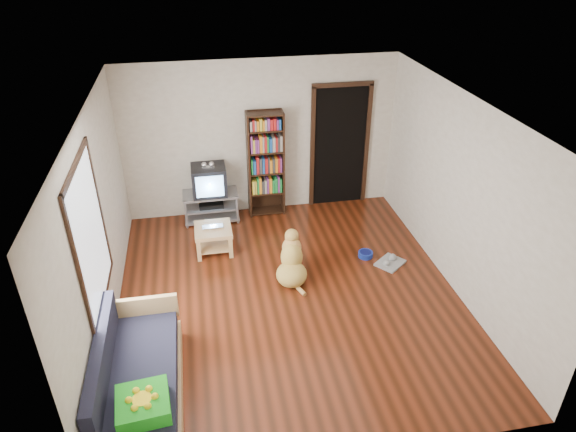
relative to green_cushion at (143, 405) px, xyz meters
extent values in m
plane|color=#5D2210|center=(1.75, 1.95, -0.50)|extent=(5.00, 5.00, 0.00)
plane|color=white|center=(1.75, 1.95, 2.10)|extent=(5.00, 5.00, 0.00)
plane|color=beige|center=(1.75, 4.45, 0.80)|extent=(4.50, 0.00, 4.50)
plane|color=beige|center=(1.75, -0.55, 0.80)|extent=(4.50, 0.00, 4.50)
plane|color=beige|center=(-0.50, 1.95, 0.80)|extent=(0.00, 5.00, 5.00)
plane|color=beige|center=(4.00, 1.95, 0.80)|extent=(0.00, 5.00, 5.00)
cube|color=green|center=(0.00, 0.00, 0.00)|extent=(0.52, 0.52, 0.16)
imported|color=silver|center=(0.83, 3.20, -0.09)|extent=(0.31, 0.20, 0.02)
cylinder|color=navy|center=(3.06, 2.64, -0.46)|extent=(0.22, 0.22, 0.08)
cube|color=gray|center=(3.36, 2.39, -0.49)|extent=(0.51, 0.50, 0.03)
cube|color=white|center=(-0.48, 1.45, 1.00)|extent=(0.02, 1.30, 1.60)
cube|color=black|center=(-0.48, 1.45, 1.82)|extent=(0.03, 1.42, 0.06)
cube|color=black|center=(-0.48, 1.45, 0.18)|extent=(0.03, 1.42, 0.06)
cube|color=black|center=(-0.48, 0.75, 1.00)|extent=(0.03, 0.06, 1.70)
cube|color=black|center=(-0.48, 2.15, 1.00)|extent=(0.03, 0.06, 1.70)
cube|color=black|center=(3.10, 4.43, 0.55)|extent=(0.90, 0.02, 2.10)
cube|color=black|center=(2.62, 4.42, 0.55)|extent=(0.07, 0.05, 2.14)
cube|color=black|center=(3.58, 4.42, 0.55)|extent=(0.07, 0.05, 2.14)
cube|color=black|center=(3.10, 4.42, 1.63)|extent=(1.03, 0.05, 0.07)
cube|color=#99999E|center=(0.85, 4.20, -0.02)|extent=(0.90, 0.45, 0.04)
cube|color=#99999E|center=(0.85, 4.20, -0.25)|extent=(0.86, 0.42, 0.03)
cube|color=#99999E|center=(0.85, 4.20, -0.44)|extent=(0.90, 0.45, 0.04)
cylinder|color=#99999E|center=(0.43, 4.00, -0.25)|extent=(0.04, 0.04, 0.50)
cylinder|color=#99999E|center=(1.27, 4.00, -0.25)|extent=(0.04, 0.04, 0.50)
cylinder|color=#99999E|center=(0.43, 4.40, -0.25)|extent=(0.04, 0.04, 0.50)
cylinder|color=#99999E|center=(1.27, 4.40, -0.25)|extent=(0.04, 0.04, 0.50)
cube|color=black|center=(0.85, 4.20, -0.20)|extent=(0.40, 0.30, 0.07)
cube|color=black|center=(0.85, 4.20, 0.24)|extent=(0.55, 0.48, 0.48)
cube|color=black|center=(0.85, 4.40, 0.24)|extent=(0.40, 0.14, 0.36)
cube|color=#8CBFF2|center=(0.85, 3.95, 0.24)|extent=(0.44, 0.02, 0.36)
cube|color=silver|center=(0.85, 4.15, 0.49)|extent=(0.20, 0.07, 0.02)
sphere|color=silver|center=(0.79, 4.15, 0.53)|extent=(0.09, 0.09, 0.09)
sphere|color=silver|center=(0.91, 4.15, 0.53)|extent=(0.09, 0.09, 0.09)
cube|color=black|center=(1.52, 4.29, 0.40)|extent=(0.03, 0.30, 1.80)
cube|color=black|center=(2.08, 4.29, 0.40)|extent=(0.03, 0.30, 1.80)
cube|color=black|center=(1.80, 4.43, 0.40)|extent=(0.60, 0.02, 1.80)
cube|color=black|center=(1.80, 4.29, -0.47)|extent=(0.56, 0.28, 0.02)
cube|color=black|center=(1.80, 4.29, -0.10)|extent=(0.56, 0.28, 0.03)
cube|color=black|center=(1.80, 4.29, 0.27)|extent=(0.56, 0.28, 0.02)
cube|color=black|center=(1.80, 4.29, 0.64)|extent=(0.56, 0.28, 0.02)
cube|color=black|center=(1.80, 4.29, 1.01)|extent=(0.56, 0.28, 0.02)
cube|color=black|center=(1.80, 4.29, 1.27)|extent=(0.56, 0.28, 0.02)
cube|color=tan|center=(-0.08, 0.55, -0.39)|extent=(0.80, 1.80, 0.22)
cube|color=#1E1E2D|center=(-0.08, 0.55, -0.17)|extent=(0.74, 1.74, 0.18)
cube|color=#1E1E2D|center=(-0.42, 0.55, 0.10)|extent=(0.12, 1.74, 0.40)
cube|color=tan|center=(-0.08, 1.41, 0.00)|extent=(0.80, 0.06, 0.30)
cube|color=#D9B26F|center=(0.83, 3.23, -0.13)|extent=(0.55, 0.55, 0.06)
cube|color=tan|center=(0.83, 3.23, -0.40)|extent=(0.45, 0.45, 0.03)
cube|color=tan|center=(0.59, 3.00, -0.33)|extent=(0.06, 0.06, 0.34)
cube|color=tan|center=(1.06, 3.00, -0.33)|extent=(0.06, 0.06, 0.34)
cube|color=tan|center=(0.59, 3.47, -0.33)|extent=(0.06, 0.06, 0.34)
cube|color=tan|center=(1.06, 3.47, -0.33)|extent=(0.06, 0.06, 0.34)
ellipsoid|color=gold|center=(1.84, 2.23, -0.37)|extent=(0.52, 0.55, 0.32)
ellipsoid|color=tan|center=(1.87, 2.39, -0.19)|extent=(0.37, 0.40, 0.42)
ellipsoid|color=tan|center=(1.89, 2.48, -0.09)|extent=(0.32, 0.29, 0.30)
ellipsoid|color=gold|center=(1.90, 2.53, 0.07)|extent=(0.24, 0.25, 0.19)
ellipsoid|color=#B49245|center=(1.92, 2.63, 0.05)|extent=(0.11, 0.18, 0.08)
sphere|color=black|center=(1.93, 2.71, 0.05)|extent=(0.04, 0.04, 0.04)
ellipsoid|color=gold|center=(1.82, 2.51, 0.07)|extent=(0.06, 0.07, 0.13)
ellipsoid|color=tan|center=(1.96, 2.48, 0.07)|extent=(0.06, 0.07, 0.13)
cylinder|color=gold|center=(1.84, 2.58, -0.33)|extent=(0.09, 0.12, 0.35)
cylinder|color=tan|center=(1.97, 2.55, -0.33)|extent=(0.09, 0.12, 0.35)
sphere|color=tan|center=(1.85, 2.62, -0.48)|extent=(0.09, 0.09, 0.09)
sphere|color=#B77646|center=(1.98, 2.59, -0.48)|extent=(0.09, 0.09, 0.09)
cylinder|color=tan|center=(1.90, 2.02, -0.47)|extent=(0.15, 0.31, 0.07)
camera|label=1|loc=(0.72, -3.45, 3.88)|focal=32.00mm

